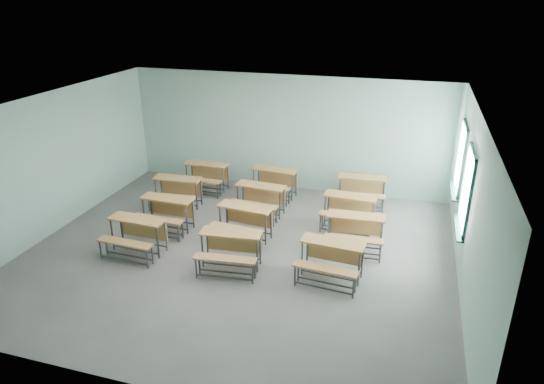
{
  "coord_description": "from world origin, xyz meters",
  "views": [
    {
      "loc": [
        3.31,
        -8.59,
        5.29
      ],
      "look_at": [
        0.4,
        1.2,
        1.0
      ],
      "focal_mm": 32.0,
      "sensor_mm": 36.0,
      "label": 1
    }
  ],
  "objects_px": {
    "desk_unit_r2c1": "(259,196)",
    "desk_unit_r2c2": "(349,207)",
    "desk_unit_r2c0": "(176,188)",
    "desk_unit_r3c0": "(205,173)",
    "desk_unit_r3c1": "(273,179)",
    "desk_unit_r0c0": "(135,231)",
    "desk_unit_r1c2": "(355,228)",
    "desk_unit_r1c1": "(243,218)",
    "desk_unit_r0c1": "(230,246)",
    "desk_unit_r3c2": "(362,187)",
    "desk_unit_r0c2": "(331,256)",
    "desk_unit_r1c0": "(166,209)"
  },
  "relations": [
    {
      "from": "desk_unit_r1c1",
      "to": "desk_unit_r2c0",
      "type": "bearing_deg",
      "value": 158.39
    },
    {
      "from": "desk_unit_r1c2",
      "to": "desk_unit_r3c2",
      "type": "height_order",
      "value": "same"
    },
    {
      "from": "desk_unit_r2c0",
      "to": "desk_unit_r3c0",
      "type": "xyz_separation_m",
      "value": [
        0.26,
        1.26,
        0.0
      ]
    },
    {
      "from": "desk_unit_r3c1",
      "to": "desk_unit_r3c2",
      "type": "height_order",
      "value": "same"
    },
    {
      "from": "desk_unit_r2c2",
      "to": "desk_unit_r3c2",
      "type": "distance_m",
      "value": 1.35
    },
    {
      "from": "desk_unit_r1c2",
      "to": "desk_unit_r3c1",
      "type": "distance_m",
      "value": 3.41
    },
    {
      "from": "desk_unit_r1c1",
      "to": "desk_unit_r1c2",
      "type": "height_order",
      "value": "same"
    },
    {
      "from": "desk_unit_r0c2",
      "to": "desk_unit_r1c2",
      "type": "xyz_separation_m",
      "value": [
        0.29,
        1.33,
        0.0
      ]
    },
    {
      "from": "desk_unit_r3c0",
      "to": "desk_unit_r1c1",
      "type": "bearing_deg",
      "value": -49.28
    },
    {
      "from": "desk_unit_r2c0",
      "to": "desk_unit_r3c2",
      "type": "distance_m",
      "value": 4.83
    },
    {
      "from": "desk_unit_r0c2",
      "to": "desk_unit_r2c1",
      "type": "height_order",
      "value": "same"
    },
    {
      "from": "desk_unit_r2c0",
      "to": "desk_unit_r1c1",
      "type": "bearing_deg",
      "value": -30.99
    },
    {
      "from": "desk_unit_r0c1",
      "to": "desk_unit_r2c2",
      "type": "distance_m",
      "value": 3.28
    },
    {
      "from": "desk_unit_r0c2",
      "to": "desk_unit_r2c0",
      "type": "relative_size",
      "value": 1.02
    },
    {
      "from": "desk_unit_r0c1",
      "to": "desk_unit_r2c0",
      "type": "distance_m",
      "value": 3.46
    },
    {
      "from": "desk_unit_r1c1",
      "to": "desk_unit_r2c2",
      "type": "distance_m",
      "value": 2.56
    },
    {
      "from": "desk_unit_r0c2",
      "to": "desk_unit_r1c0",
      "type": "xyz_separation_m",
      "value": [
        -4.1,
        1.01,
        0.0
      ]
    },
    {
      "from": "desk_unit_r0c2",
      "to": "desk_unit_r0c1",
      "type": "bearing_deg",
      "value": -169.66
    },
    {
      "from": "desk_unit_r2c2",
      "to": "desk_unit_r2c1",
      "type": "bearing_deg",
      "value": -177.12
    },
    {
      "from": "desk_unit_r3c2",
      "to": "desk_unit_r0c2",
      "type": "bearing_deg",
      "value": -96.96
    },
    {
      "from": "desk_unit_r2c1",
      "to": "desk_unit_r3c0",
      "type": "relative_size",
      "value": 1.03
    },
    {
      "from": "desk_unit_r3c0",
      "to": "desk_unit_r0c0",
      "type": "bearing_deg",
      "value": -88.48
    },
    {
      "from": "desk_unit_r2c1",
      "to": "desk_unit_r2c2",
      "type": "relative_size",
      "value": 1.01
    },
    {
      "from": "desk_unit_r0c2",
      "to": "desk_unit_r3c1",
      "type": "distance_m",
      "value": 4.25
    },
    {
      "from": "desk_unit_r2c0",
      "to": "desk_unit_r3c0",
      "type": "bearing_deg",
      "value": 74.81
    },
    {
      "from": "desk_unit_r0c0",
      "to": "desk_unit_r3c0",
      "type": "xyz_separation_m",
      "value": [
        -0.01,
        3.7,
        0.0
      ]
    },
    {
      "from": "desk_unit_r2c2",
      "to": "desk_unit_r0c1",
      "type": "bearing_deg",
      "value": -125.0
    },
    {
      "from": "desk_unit_r3c0",
      "to": "desk_unit_r3c1",
      "type": "xyz_separation_m",
      "value": [
        1.96,
        0.09,
        0.0
      ]
    },
    {
      "from": "desk_unit_r3c0",
      "to": "desk_unit_r0c2",
      "type": "bearing_deg",
      "value": -38.62
    },
    {
      "from": "desk_unit_r3c1",
      "to": "desk_unit_r3c2",
      "type": "bearing_deg",
      "value": 8.67
    },
    {
      "from": "desk_unit_r0c0",
      "to": "desk_unit_r1c1",
      "type": "relative_size",
      "value": 0.97
    },
    {
      "from": "desk_unit_r1c2",
      "to": "desk_unit_r2c1",
      "type": "distance_m",
      "value": 2.75
    },
    {
      "from": "desk_unit_r0c0",
      "to": "desk_unit_r2c0",
      "type": "distance_m",
      "value": 2.46
    },
    {
      "from": "desk_unit_r2c1",
      "to": "desk_unit_r0c1",
      "type": "bearing_deg",
      "value": -80.59
    },
    {
      "from": "desk_unit_r2c1",
      "to": "desk_unit_r2c2",
      "type": "distance_m",
      "value": 2.25
    },
    {
      "from": "desk_unit_r3c0",
      "to": "desk_unit_r3c1",
      "type": "bearing_deg",
      "value": 4.18
    },
    {
      "from": "desk_unit_r0c0",
      "to": "desk_unit_r1c0",
      "type": "bearing_deg",
      "value": 88.57
    },
    {
      "from": "desk_unit_r2c1",
      "to": "desk_unit_r3c0",
      "type": "xyz_separation_m",
      "value": [
        -1.95,
        1.13,
        0.0
      ]
    },
    {
      "from": "desk_unit_r0c1",
      "to": "desk_unit_r2c0",
      "type": "xyz_separation_m",
      "value": [
        -2.43,
        2.45,
        0.0
      ]
    },
    {
      "from": "desk_unit_r0c2",
      "to": "desk_unit_r2c0",
      "type": "xyz_separation_m",
      "value": [
        -4.46,
        2.26,
        0.0
      ]
    },
    {
      "from": "desk_unit_r2c1",
      "to": "desk_unit_r3c1",
      "type": "relative_size",
      "value": 0.99
    },
    {
      "from": "desk_unit_r1c0",
      "to": "desk_unit_r2c1",
      "type": "xyz_separation_m",
      "value": [
        1.86,
        1.39,
        0.0
      ]
    },
    {
      "from": "desk_unit_r0c0",
      "to": "desk_unit_r2c2",
      "type": "xyz_separation_m",
      "value": [
        4.19,
        2.56,
        0.0
      ]
    },
    {
      "from": "desk_unit_r0c1",
      "to": "desk_unit_r2c1",
      "type": "distance_m",
      "value": 2.6
    },
    {
      "from": "desk_unit_r0c0",
      "to": "desk_unit_r0c1",
      "type": "height_order",
      "value": "same"
    },
    {
      "from": "desk_unit_r0c1",
      "to": "desk_unit_r3c1",
      "type": "xyz_separation_m",
      "value": [
        -0.21,
        3.81,
        0.0
      ]
    },
    {
      "from": "desk_unit_r1c2",
      "to": "desk_unit_r3c1",
      "type": "relative_size",
      "value": 0.97
    },
    {
      "from": "desk_unit_r0c2",
      "to": "desk_unit_r0c0",
      "type": "bearing_deg",
      "value": -172.6
    },
    {
      "from": "desk_unit_r0c0",
      "to": "desk_unit_r1c0",
      "type": "distance_m",
      "value": 1.19
    },
    {
      "from": "desk_unit_r0c2",
      "to": "desk_unit_r1c1",
      "type": "height_order",
      "value": "same"
    }
  ]
}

